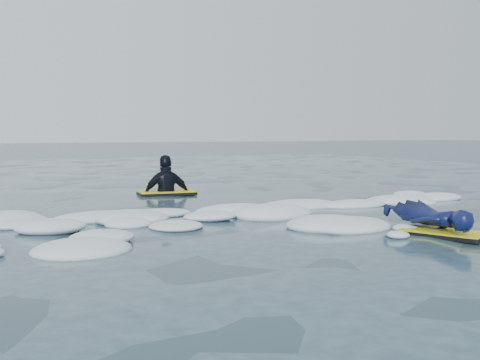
# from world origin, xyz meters

# --- Properties ---
(ground) EXTENTS (120.00, 120.00, 0.00)m
(ground) POSITION_xyz_m (0.00, 0.00, 0.00)
(ground) COLOR #173238
(ground) RESTS_ON ground
(foam_band) EXTENTS (12.00, 3.10, 0.30)m
(foam_band) POSITION_xyz_m (0.00, 1.03, 0.00)
(foam_band) COLOR white
(foam_band) RESTS_ON ground
(prone_woman_unit) EXTENTS (0.89, 1.55, 0.37)m
(prone_woman_unit) POSITION_xyz_m (2.42, -1.08, 0.19)
(prone_woman_unit) COLOR black
(prone_woman_unit) RESTS_ON ground
(waiting_rider_unit) EXTENTS (1.13, 0.67, 1.63)m
(waiting_rider_unit) POSITION_xyz_m (0.83, 4.48, -0.03)
(waiting_rider_unit) COLOR black
(waiting_rider_unit) RESTS_ON ground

